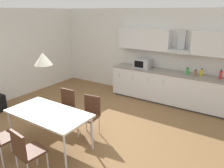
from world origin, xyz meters
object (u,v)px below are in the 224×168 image
Objects in this scene: bottle_red at (221,75)px; bottle_yellow at (201,73)px; microwave at (143,63)px; bottle_brown at (195,73)px; dining_table at (49,114)px; chair_far_right at (90,112)px; chair_near_right at (26,150)px; bottle_green at (187,71)px; chair_far_left at (65,104)px; pendant_lamp at (43,59)px.

bottle_yellow is at bearing 178.40° from bottle_red.
microwave is at bearing -178.90° from bottle_red.
bottle_yellow is (0.13, 0.10, 0.01)m from bottle_brown.
dining_table is at bearing -119.72° from bottle_yellow.
bottle_red is at bearing 54.74° from dining_table.
chair_far_right and chair_near_right have the same top height.
microwave is at bearing 179.50° from bottle_green.
chair_far_right is 1.60m from chair_near_right.
chair_far_left is at bearing -136.58° from bottle_red.
dining_table is (-1.64, -3.43, -0.31)m from bottle_green.
bottle_brown is 0.88× the size of bottle_green.
bottle_green reaches higher than chair_near_right.
chair_far_right is (-1.51, -2.59, -0.48)m from bottle_brown.
chair_far_right is at bearing -121.29° from bottle_yellow.
bottle_red is 0.78× the size of pendant_lamp.
microwave is 0.55× the size of chair_far_left.
bottle_red is at bearing -1.60° from bottle_yellow.
bottle_red is at bearing 43.42° from chair_far_left.
bottle_green is 0.24× the size of chair_near_right.
bottle_brown is at bearing 61.22° from dining_table.
pendant_lamp reaches higher than bottle_red.
bottle_red reaches higher than dining_table.
chair_far_right is 1.00× the size of chair_near_right.
pendant_lamp is (-0.36, 0.80, 1.25)m from chair_near_right.
microwave reaches higher than chair_far_right.
bottle_brown is 3.88m from dining_table.
microwave is 0.55× the size of chair_near_right.
microwave is 0.29× the size of dining_table.
bottle_brown reaches higher than chair_near_right.
bottle_yellow is 4.04m from dining_table.
dining_table is (-2.46, -3.48, -0.33)m from bottle_red.
chair_far_right is at bearing -120.16° from bottle_brown.
chair_far_right is 2.72× the size of pendant_lamp.
chair_far_left and chair_far_right have the same top height.
chair_near_right is (-1.51, -4.19, -0.48)m from bottle_brown.
pendant_lamp is (0.37, -0.80, 1.25)m from chair_far_left.
microwave is 2.69m from chair_far_right.
bottle_red is at bearing 1.10° from microwave.
chair_near_right is (-1.29, -4.23, -0.49)m from bottle_green.
chair_far_left is (-2.83, -2.68, -0.50)m from bottle_red.
microwave is 4.27m from chair_near_right.
bottle_yellow is 4.62m from chair_near_right.
chair_near_right is (0.06, -4.24, -0.54)m from microwave.
bottle_brown is at bearing -8.88° from bottle_green.
pendant_lamp is at bearing -118.78° from bottle_brown.
bottle_yellow is 1.01× the size of bottle_green.
chair_far_right is (0.06, -2.64, -0.54)m from microwave.
bottle_brown is 0.21× the size of chair_far_right.
dining_table is at bearing -65.08° from chair_far_left.
microwave is 2.78m from chair_far_left.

